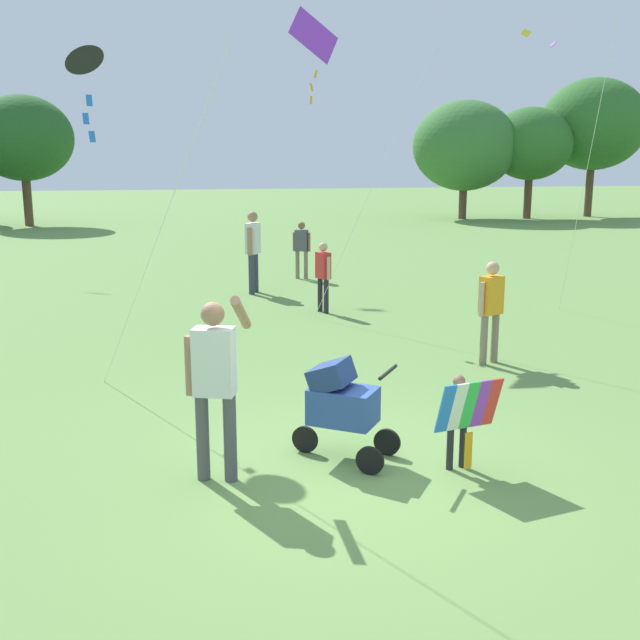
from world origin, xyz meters
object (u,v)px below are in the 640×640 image
at_px(kite_adult_black, 86,66).
at_px(person_couple_left, 323,271).
at_px(person_red_shirt, 491,304).
at_px(child_with_butterfly_kite, 461,412).
at_px(person_adult_flyer, 215,375).
at_px(person_kid_running, 253,245).
at_px(stroller, 341,401).
at_px(person_sitting_far, 302,245).
at_px(kite_orange_delta, 316,44).

height_order(kite_adult_black, person_couple_left, kite_adult_black).
bearing_deg(person_couple_left, kite_adult_black, -132.64).
bearing_deg(person_couple_left, person_red_shirt, -67.12).
bearing_deg(kite_adult_black, child_with_butterfly_kite, -44.62).
relative_size(person_adult_flyer, person_kid_running, 1.00).
height_order(stroller, person_sitting_far, person_sitting_far).
bearing_deg(stroller, person_kid_running, 89.74).
relative_size(child_with_butterfly_kite, person_couple_left, 0.70).
bearing_deg(child_with_butterfly_kite, stroller, 155.35).
xyz_separation_m(kite_adult_black, kite_orange_delta, (3.51, 3.54, 0.81)).
relative_size(person_couple_left, person_kid_running, 0.76).
xyz_separation_m(person_adult_flyer, kite_orange_delta, (2.19, 6.93, 3.84)).
distance_m(person_sitting_far, person_couple_left, 4.09).
distance_m(kite_orange_delta, person_sitting_far, 6.13).
height_order(kite_orange_delta, person_sitting_far, kite_orange_delta).
height_order(child_with_butterfly_kite, person_red_shirt, person_red_shirt).
xyz_separation_m(kite_adult_black, person_sitting_far, (3.96, 8.13, -3.24)).
xyz_separation_m(kite_adult_black, person_couple_left, (3.73, 4.05, -3.26)).
relative_size(person_sitting_far, person_kid_running, 0.78).
distance_m(stroller, kite_orange_delta, 7.94).
xyz_separation_m(stroller, person_sitting_far, (1.39, 11.23, 0.22)).
xyz_separation_m(child_with_butterfly_kite, kite_orange_delta, (-0.13, 7.13, 4.28)).
height_order(child_with_butterfly_kite, kite_orange_delta, kite_orange_delta).
distance_m(person_adult_flyer, stroller, 1.35).
relative_size(kite_adult_black, person_couple_left, 3.19).
distance_m(kite_adult_black, kite_orange_delta, 5.05).
xyz_separation_m(person_adult_flyer, kite_adult_black, (-1.32, 3.39, 3.03)).
bearing_deg(kite_adult_black, person_adult_flyer, -68.77).
bearing_deg(child_with_butterfly_kite, person_red_shirt, 63.35).
bearing_deg(child_with_butterfly_kite, kite_orange_delta, 91.04).
height_order(person_sitting_far, person_kid_running, person_kid_running).
height_order(kite_orange_delta, person_red_shirt, kite_orange_delta).
xyz_separation_m(stroller, person_couple_left, (1.16, 7.15, 0.19)).
relative_size(stroller, kite_orange_delta, 0.19).
bearing_deg(person_sitting_far, person_couple_left, -93.26).
bearing_deg(person_couple_left, kite_orange_delta, -113.84).
bearing_deg(person_kid_running, child_with_butterfly_kite, -84.13).
relative_size(kite_orange_delta, person_red_shirt, 3.67).
height_order(kite_orange_delta, person_kid_running, kite_orange_delta).
bearing_deg(kite_orange_delta, stroller, -98.02).
distance_m(person_couple_left, person_kid_running, 2.59).
relative_size(stroller, kite_adult_black, 0.25).
bearing_deg(person_couple_left, person_adult_flyer, -107.97).
bearing_deg(person_red_shirt, kite_orange_delta, 118.66).
bearing_deg(person_red_shirt, child_with_butterfly_kite, -116.65).
distance_m(kite_adult_black, person_couple_left, 6.40).
xyz_separation_m(stroller, kite_adult_black, (-2.57, 3.10, 3.45)).
relative_size(stroller, person_red_shirt, 0.71).
bearing_deg(person_adult_flyer, person_red_shirt, 39.49).
relative_size(person_sitting_far, person_couple_left, 1.03).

